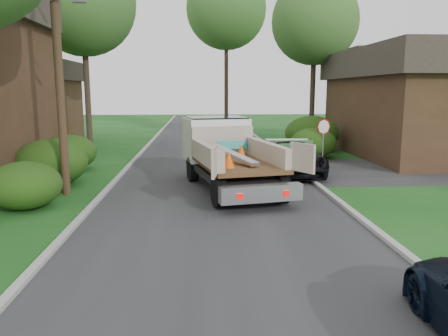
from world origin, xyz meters
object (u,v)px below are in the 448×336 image
Objects in this scene: tree_left_far at (83,3)px; flatbed_truck at (224,149)px; house_left_far at (21,101)px; tree_center_far at (226,9)px; house_right at (432,101)px; stop_sign at (323,134)px; tree_right_far at (315,21)px; utility_pole at (58,49)px; black_pickup at (290,157)px.

tree_left_far is 1.63× the size of flatbed_truck.
house_left_far is 0.62× the size of tree_left_far.
flatbed_truck is at bearing -48.54° from house_left_far.
tree_left_far reaches higher than house_left_far.
tree_left_far reaches higher than flatbed_truck.
house_left_far is 0.52× the size of tree_center_far.
flatbed_truck is at bearing -53.66° from tree_left_far.
house_right is at bearing -16.80° from house_left_far.
stop_sign is 16.65m from tree_left_far.
utility_pole is at bearing -130.84° from tree_right_far.
house_right is at bearing 26.01° from utility_pole.
tree_right_far is 16.98m from flatbed_truck.
black_pickup is (-3.95, -11.49, -7.73)m from tree_right_far.
house_right is 21.52m from tree_left_far.
tree_right_far is (-5.50, 6.00, 5.32)m from house_right.
tree_center_far reaches higher than flatbed_truck.
house_right is at bearing 19.56° from flatbed_truck.
tree_right_far is 1.54× the size of flatbed_truck.
utility_pole is 0.82× the size of tree_left_far.
tree_right_far is at bearing 49.16° from utility_pole.
utility_pole is 20.66m from house_right.
house_left_far is 1.01× the size of flatbed_truck.
tree_center_far is at bearing 73.35° from utility_pole.
tree_center_far is (-5.50, 10.00, 2.50)m from tree_right_far.
black_pickup is (3.17, 2.22, -0.70)m from flatbed_truck.
tree_right_far reaches higher than black_pickup.
stop_sign is 0.20× the size of tree_left_far.
flatbed_truck is at bearing -150.54° from stop_sign.
tree_right_far reaches higher than flatbed_truck.
utility_pole is at bearing -106.65° from tree_center_far.
utility_pole is at bearing -159.38° from stop_sign.
tree_left_far is at bearing -168.69° from tree_right_far.
utility_pole reaches higher than stop_sign.
tree_left_far is (-12.70, 8.00, 7.20)m from stop_sign.
utility_pole is 26.75m from tree_center_far.
black_pickup is (17.05, -13.49, -2.30)m from house_left_far.
house_right is (26.50, -8.00, 0.11)m from house_left_far.
flatbed_truck is 1.38× the size of black_pickup.
tree_right_far is at bearing -61.19° from tree_center_far.
tree_left_far is at bearing 147.79° from stop_sign.
stop_sign is at bearing 16.77° from black_pickup.
house_left_far is at bearing 174.56° from tree_right_far.
tree_right_far is at bearing 50.69° from flatbed_truck.
utility_pole reaches higher than flatbed_truck.
tree_right_far reaches higher than house_left_far.
flatbed_truck is (5.87, 1.30, -3.72)m from utility_pole.
flatbed_truck is at bearing -93.89° from tree_center_far.
tree_center_far is 25.61m from flatbed_truck.
flatbed_truck is (13.89, -15.72, -1.60)m from house_left_far.
stop_sign is at bearing 20.62° from utility_pole.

